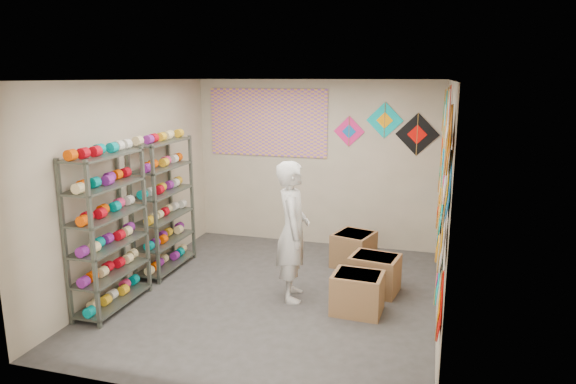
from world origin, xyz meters
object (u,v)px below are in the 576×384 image
(shelf_rack_back, at_px, (164,206))
(carton_c, at_px, (354,249))
(carton_a, at_px, (357,293))
(shopkeeper, at_px, (293,231))
(shelf_rack_front, at_px, (108,232))
(carton_b, at_px, (375,274))

(shelf_rack_back, relative_size, carton_c, 3.32)
(shelf_rack_back, xyz_separation_m, carton_a, (2.87, -0.63, -0.71))
(shelf_rack_back, distance_m, shopkeeper, 2.08)
(carton_a, xyz_separation_m, carton_c, (-0.28, 1.52, 0.01))
(shelf_rack_front, bearing_deg, carton_b, 23.89)
(shelf_rack_back, bearing_deg, shopkeeper, -12.43)
(shelf_rack_front, distance_m, carton_b, 3.35)
(shelf_rack_back, height_order, carton_c, shelf_rack_back)
(carton_b, bearing_deg, shelf_rack_front, -146.62)
(carton_c, bearing_deg, carton_b, -48.75)
(carton_b, bearing_deg, carton_a, -91.16)
(shelf_rack_back, distance_m, carton_c, 2.83)
(carton_a, height_order, carton_b, carton_b)
(carton_a, height_order, carton_c, carton_c)
(shelf_rack_back, relative_size, carton_b, 3.19)
(shelf_rack_front, bearing_deg, carton_c, 40.24)
(shopkeeper, relative_size, carton_c, 3.07)
(shopkeeper, relative_size, carton_a, 3.04)
(shelf_rack_front, bearing_deg, carton_a, 13.09)
(shelf_rack_front, xyz_separation_m, carton_c, (2.59, 2.19, -0.70))
(shelf_rack_back, height_order, carton_a, shelf_rack_back)
(carton_a, relative_size, carton_c, 1.01)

